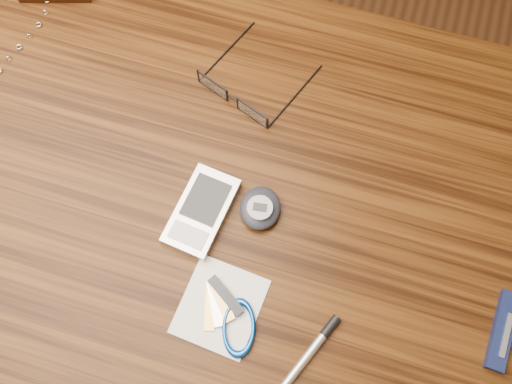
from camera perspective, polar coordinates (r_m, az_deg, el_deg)
ground at (r=1.50m, az=-1.40°, el=-10.36°), size 3.80×3.80×0.00m
desk at (r=0.88m, az=-2.37°, el=-2.36°), size 1.00×0.70×0.75m
eyeglasses at (r=0.83m, az=-2.02°, el=9.58°), size 0.17×0.17×0.03m
pda_phone at (r=0.76m, az=-5.47°, el=-1.93°), size 0.08×0.13×0.02m
pedometer at (r=0.76m, az=0.42°, el=-1.62°), size 0.06×0.07×0.03m
notepad_keys at (r=0.73m, az=-2.66°, el=-12.33°), size 0.12×0.12×0.01m
pocket_knife at (r=0.79m, az=23.43°, el=-12.61°), size 0.03×0.10×0.01m
silver_pen at (r=0.73m, az=5.32°, el=-15.83°), size 0.06×0.13×0.01m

